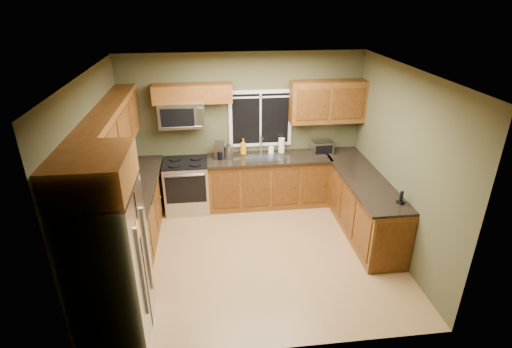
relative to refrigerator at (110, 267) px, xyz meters
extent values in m
plane|color=#987143|center=(1.74, 1.30, -0.90)|extent=(4.20, 4.20, 0.00)
plane|color=white|center=(1.74, 1.30, 1.80)|extent=(4.20, 4.20, 0.00)
plane|color=#49482B|center=(1.74, 3.10, 0.45)|extent=(4.20, 0.00, 4.20)
plane|color=#49482B|center=(1.74, -0.50, 0.45)|extent=(4.20, 0.00, 4.20)
plane|color=#49482B|center=(-0.36, 1.30, 0.45)|extent=(0.00, 3.60, 3.60)
plane|color=#49482B|center=(3.84, 1.30, 0.45)|extent=(0.00, 3.60, 3.60)
cube|color=white|center=(2.04, 3.09, 0.65)|extent=(1.12, 0.03, 1.02)
cube|color=black|center=(2.04, 3.08, 0.65)|extent=(1.00, 0.01, 0.90)
cube|color=white|center=(2.04, 3.07, 0.65)|extent=(0.03, 0.01, 0.90)
cube|color=white|center=(2.04, 3.07, 1.04)|extent=(1.00, 0.01, 0.03)
cube|color=brown|center=(-0.06, 1.78, -0.45)|extent=(0.60, 2.65, 0.90)
cube|color=black|center=(-0.04, 1.78, 0.02)|extent=(0.65, 2.65, 0.04)
cube|color=brown|center=(2.15, 2.80, -0.45)|extent=(2.17, 0.60, 0.90)
cube|color=black|center=(2.15, 2.78, 0.02)|extent=(2.17, 0.65, 0.04)
cube|color=brown|center=(3.54, 1.85, -0.45)|extent=(0.60, 2.50, 0.90)
cube|color=#542D0F|center=(3.54, 0.59, -0.45)|extent=(0.56, 0.02, 0.82)
cube|color=black|center=(3.51, 1.85, 0.02)|extent=(0.65, 2.50, 0.04)
cube|color=brown|center=(-0.20, 1.78, 0.96)|extent=(0.33, 2.65, 0.72)
cube|color=brown|center=(0.89, 2.94, 1.17)|extent=(1.30, 0.33, 0.30)
cube|color=brown|center=(3.19, 2.94, 0.96)|extent=(1.30, 0.33, 0.72)
cube|color=brown|center=(0.00, 0.00, 1.13)|extent=(0.72, 0.90, 0.38)
cube|color=#B7B7BC|center=(0.00, 0.00, 0.00)|extent=(0.72, 0.90, 1.80)
cube|color=slate|center=(0.37, -0.20, 0.05)|extent=(0.03, 0.04, 1.10)
cube|color=slate|center=(0.37, 0.20, 0.05)|extent=(0.03, 0.04, 1.10)
cube|color=black|center=(0.36, 0.00, 0.00)|extent=(0.01, 0.02, 1.78)
cube|color=orange|center=(0.37, -0.10, 0.50)|extent=(0.01, 0.14, 0.20)
cube|color=#B7B7BC|center=(0.69, 2.78, -0.45)|extent=(0.76, 0.65, 0.90)
cube|color=black|center=(0.69, 2.78, 0.00)|extent=(0.76, 0.64, 0.03)
cube|color=black|center=(0.69, 2.45, -0.35)|extent=(0.68, 0.02, 0.50)
cylinder|color=slate|center=(0.69, 2.43, -0.08)|extent=(0.64, 0.04, 0.04)
cylinder|color=black|center=(0.51, 2.64, 0.03)|extent=(0.20, 0.20, 0.01)
cylinder|color=black|center=(0.87, 2.64, 0.03)|extent=(0.20, 0.20, 0.01)
cylinder|color=black|center=(0.51, 2.92, 0.03)|extent=(0.20, 0.20, 0.01)
cylinder|color=black|center=(0.87, 2.92, 0.03)|extent=(0.20, 0.20, 0.01)
cube|color=#B7B7BC|center=(0.69, 2.91, 0.83)|extent=(0.76, 0.38, 0.42)
cube|color=black|center=(0.63, 2.72, 0.83)|extent=(0.54, 0.01, 0.30)
cube|color=slate|center=(1.00, 2.72, 0.83)|extent=(0.10, 0.01, 0.30)
cylinder|color=slate|center=(0.69, 2.70, 0.67)|extent=(0.66, 0.02, 0.02)
cube|color=slate|center=(2.04, 2.78, 0.03)|extent=(0.60, 0.42, 0.02)
cylinder|color=#B7B7BC|center=(2.04, 2.98, 0.21)|extent=(0.03, 0.03, 0.34)
cylinder|color=#B7B7BC|center=(2.04, 2.90, 0.37)|extent=(0.03, 0.18, 0.03)
cube|color=#B7B7BC|center=(3.13, 2.86, 0.15)|extent=(0.37, 0.29, 0.23)
cube|color=black|center=(3.13, 2.72, 0.15)|extent=(0.31, 0.03, 0.15)
cube|color=slate|center=(1.30, 2.85, 0.18)|extent=(0.20, 0.23, 0.28)
cylinder|color=black|center=(1.30, 2.77, 0.12)|extent=(0.12, 0.12, 0.15)
cylinder|color=#B7B7BC|center=(1.45, 2.80, 0.16)|extent=(0.21, 0.21, 0.24)
cone|color=black|center=(1.45, 2.80, 0.30)|extent=(0.14, 0.14, 0.06)
cylinder|color=white|center=(2.41, 2.98, 0.17)|extent=(0.13, 0.13, 0.26)
cylinder|color=slate|center=(2.41, 2.98, 0.31)|extent=(0.02, 0.02, 0.04)
imported|color=orange|center=(1.72, 2.96, 0.19)|extent=(0.14, 0.15, 0.29)
imported|color=white|center=(2.22, 2.94, 0.13)|extent=(0.10, 0.11, 0.18)
cube|color=black|center=(3.71, 0.91, 0.06)|extent=(0.11, 0.11, 0.04)
cube|color=black|center=(3.71, 0.91, 0.15)|extent=(0.05, 0.04, 0.15)
camera|label=1|loc=(1.16, -3.65, 2.74)|focal=28.00mm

